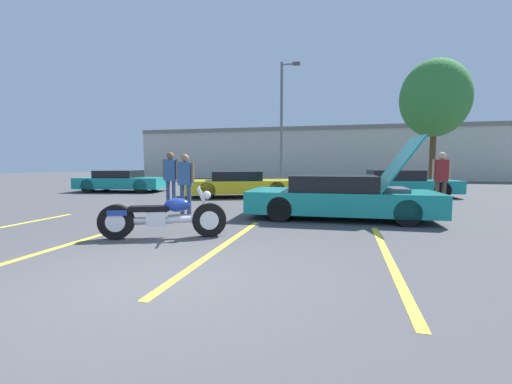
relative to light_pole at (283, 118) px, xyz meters
name	(u,v)px	position (x,y,z in m)	size (l,w,h in m)	color
ground_plane	(152,281)	(1.48, -17.53, -4.13)	(80.00, 80.00, 0.00)	#474749
parking_stripe_middle	(90,238)	(-0.92, -15.74, -4.12)	(0.12, 4.74, 0.01)	yellow
parking_stripe_back	(222,246)	(1.72, -15.74, -4.12)	(0.12, 4.74, 0.01)	yellow
parking_stripe_far	(388,257)	(4.36, -15.74, -4.12)	(0.12, 4.74, 0.01)	yellow
far_building	(318,152)	(1.48, 9.55, -1.79)	(32.00, 4.20, 4.40)	beige
light_pole	(283,118)	(0.00, 0.00, 0.00)	(1.21, 0.28, 7.50)	slate
tree_background	(435,99)	(8.48, -0.09, 0.79)	(3.66, 3.66, 7.05)	brown
motorcycle	(163,217)	(0.40, -15.35, -3.74)	(2.25, 1.09, 0.96)	black
show_car_hood_open	(341,197)	(3.64, -12.22, -3.58)	(4.66, 1.97, 2.04)	teal
parked_car_left_row	(122,181)	(-6.77, -6.59, -3.62)	(4.33, 2.54, 1.03)	teal
parked_car_right_row	(398,184)	(5.92, -5.74, -3.59)	(4.71, 2.33, 1.10)	teal
parked_car_mid_row	(240,184)	(-0.46, -7.62, -3.61)	(4.75, 3.28, 1.05)	yellow
spectator_near_motorcycle	(185,179)	(-0.51, -12.52, -3.15)	(0.52, 0.22, 1.65)	#38476B
spectator_by_show_car	(171,175)	(-1.53, -11.44, -3.09)	(0.52, 0.23, 1.74)	#38476B
spectator_midground	(441,175)	(6.60, -9.50, -3.09)	(0.52, 0.23, 1.73)	brown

